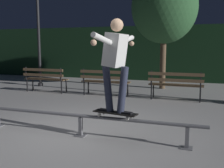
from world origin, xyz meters
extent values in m
plane|color=#ADAAA8|center=(0.00, 0.00, 0.00)|extent=(90.00, 90.00, 0.00)
cube|color=black|center=(0.00, 8.61, 1.28)|extent=(24.00, 1.20, 2.56)
cylinder|color=slate|center=(0.00, -0.07, 0.37)|extent=(4.34, 0.06, 0.06)
cube|color=slate|center=(0.00, -0.07, 0.17)|extent=(0.06, 0.06, 0.34)
cube|color=slate|center=(0.00, -0.07, 0.01)|extent=(0.18, 0.18, 0.01)
cube|color=slate|center=(1.84, -0.07, 0.17)|extent=(0.06, 0.06, 0.34)
cube|color=slate|center=(1.84, -0.07, 0.01)|extent=(0.18, 0.18, 0.01)
cube|color=black|center=(0.65, -0.07, 0.48)|extent=(0.80, 0.33, 0.02)
cube|color=black|center=(0.65, -0.07, 0.49)|extent=(0.79, 0.32, 0.00)
cube|color=#9E9EA3|center=(0.91, -0.12, 0.46)|extent=(0.08, 0.18, 0.02)
cube|color=#9E9EA3|center=(0.39, -0.03, 0.46)|extent=(0.08, 0.18, 0.02)
cylinder|color=beige|center=(0.90, -0.19, 0.43)|extent=(0.06, 0.04, 0.05)
cylinder|color=beige|center=(0.93, -0.04, 0.43)|extent=(0.06, 0.04, 0.05)
cylinder|color=beige|center=(0.38, -0.11, 0.43)|extent=(0.06, 0.04, 0.05)
cylinder|color=beige|center=(0.40, 0.05, 0.43)|extent=(0.06, 0.04, 0.05)
cube|color=black|center=(0.83, -0.10, 0.50)|extent=(0.27, 0.14, 0.03)
cube|color=black|center=(0.47, -0.04, 0.50)|extent=(0.27, 0.14, 0.03)
cylinder|color=#282D42|center=(0.79, -0.09, 0.88)|extent=(0.22, 0.16, 0.79)
cylinder|color=#282D42|center=(0.51, -0.05, 0.88)|extent=(0.22, 0.16, 0.79)
cube|color=silver|center=(0.65, -0.07, 1.54)|extent=(0.39, 0.41, 0.57)
cylinder|color=silver|center=(0.59, -0.45, 1.70)|extent=(0.18, 0.61, 0.21)
cylinder|color=silver|center=(0.72, 0.30, 1.70)|extent=(0.18, 0.61, 0.21)
sphere|color=tan|center=(0.54, -0.72, 1.65)|extent=(0.09, 0.09, 0.09)
sphere|color=tan|center=(0.76, 0.58, 1.65)|extent=(0.09, 0.09, 0.09)
sphere|color=tan|center=(0.68, -0.08, 1.94)|extent=(0.21, 0.21, 0.21)
cube|color=black|center=(-2.45, 3.91, 0.22)|extent=(0.04, 0.04, 0.44)
cube|color=black|center=(-2.45, 3.59, 0.22)|extent=(0.04, 0.04, 0.44)
cube|color=black|center=(-2.45, 3.55, 0.66)|extent=(0.04, 0.04, 0.44)
cube|color=black|center=(-3.85, 3.94, 0.22)|extent=(0.04, 0.04, 0.44)
cube|color=black|center=(-3.86, 3.62, 0.22)|extent=(0.04, 0.04, 0.44)
cube|color=black|center=(-3.86, 3.58, 0.66)|extent=(0.04, 0.04, 0.44)
cube|color=brown|center=(-3.15, 3.91, 0.46)|extent=(1.60, 0.13, 0.04)
cube|color=brown|center=(-3.15, 3.77, 0.46)|extent=(1.60, 0.13, 0.04)
cube|color=brown|center=(-3.16, 3.63, 0.46)|extent=(1.60, 0.13, 0.04)
cube|color=brown|center=(-3.16, 3.56, 0.62)|extent=(1.60, 0.08, 0.09)
cube|color=brown|center=(-3.16, 3.56, 0.80)|extent=(1.60, 0.08, 0.09)
cube|color=black|center=(-0.21, 3.91, 0.22)|extent=(0.04, 0.04, 0.44)
cube|color=black|center=(-0.22, 3.59, 0.22)|extent=(0.04, 0.04, 0.44)
cube|color=black|center=(-0.22, 3.55, 0.66)|extent=(0.04, 0.04, 0.44)
cube|color=black|center=(-1.62, 3.94, 0.22)|extent=(0.04, 0.04, 0.44)
cube|color=black|center=(-1.62, 3.62, 0.22)|extent=(0.04, 0.04, 0.44)
cube|color=black|center=(-1.62, 3.58, 0.66)|extent=(0.04, 0.04, 0.44)
cube|color=brown|center=(-0.91, 3.91, 0.46)|extent=(1.60, 0.13, 0.04)
cube|color=brown|center=(-0.92, 3.77, 0.46)|extent=(1.60, 0.13, 0.04)
cube|color=brown|center=(-0.92, 3.63, 0.46)|extent=(1.60, 0.13, 0.04)
cube|color=brown|center=(-0.92, 3.56, 0.62)|extent=(1.60, 0.08, 0.09)
cube|color=brown|center=(-0.92, 3.56, 0.80)|extent=(1.60, 0.08, 0.09)
cube|color=black|center=(2.03, 3.91, 0.22)|extent=(0.04, 0.04, 0.44)
cube|color=black|center=(2.02, 3.59, 0.22)|extent=(0.04, 0.04, 0.44)
cube|color=black|center=(2.02, 3.55, 0.66)|extent=(0.04, 0.04, 0.44)
cube|color=black|center=(0.62, 3.94, 0.22)|extent=(0.04, 0.04, 0.44)
cube|color=black|center=(0.61, 3.62, 0.22)|extent=(0.04, 0.04, 0.44)
cube|color=black|center=(0.61, 3.58, 0.66)|extent=(0.04, 0.04, 0.44)
cube|color=brown|center=(1.33, 3.91, 0.46)|extent=(1.60, 0.13, 0.04)
cube|color=brown|center=(1.32, 3.77, 0.46)|extent=(1.60, 0.13, 0.04)
cube|color=brown|center=(1.32, 3.63, 0.46)|extent=(1.60, 0.13, 0.04)
cube|color=brown|center=(1.32, 3.56, 0.62)|extent=(1.60, 0.08, 0.09)
cube|color=brown|center=(1.32, 3.56, 0.80)|extent=(1.60, 0.08, 0.09)
cylinder|color=brown|center=(0.63, 5.86, 1.00)|extent=(0.22, 0.22, 2.01)
ellipsoid|color=#2D5B33|center=(0.63, 5.86, 3.04)|extent=(2.43, 2.43, 2.67)
cylinder|color=black|center=(-4.17, 4.90, 1.80)|extent=(0.11, 0.11, 3.60)
cylinder|color=black|center=(-4.17, 4.90, 0.06)|extent=(0.20, 0.20, 0.12)
camera|label=1|loc=(1.99, -4.19, 1.59)|focal=42.00mm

